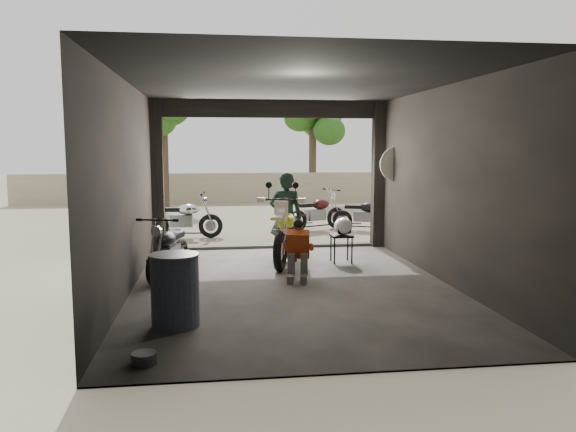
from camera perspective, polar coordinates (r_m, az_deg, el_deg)
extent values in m
plane|color=#7A6D56|center=(8.99, 0.47, -7.25)|extent=(80.00, 80.00, 0.00)
cube|color=#2D2B28|center=(8.99, 0.47, -7.19)|extent=(5.00, 7.00, 0.02)
plane|color=black|center=(8.77, 0.49, 13.45)|extent=(7.00, 7.00, 0.00)
cube|color=black|center=(5.31, 5.77, 0.34)|extent=(5.00, 0.02, 3.20)
cube|color=black|center=(8.75, -15.98, 2.71)|extent=(0.02, 7.00, 3.20)
cube|color=black|center=(9.42, 15.73, 3.00)|extent=(0.02, 7.00, 3.20)
cube|color=black|center=(12.08, -13.10, 3.90)|extent=(0.24, 0.24, 3.20)
cube|color=black|center=(12.55, 9.13, 4.10)|extent=(0.24, 0.24, 3.20)
cube|color=black|center=(12.14, -1.82, 10.80)|extent=(5.00, 0.16, 0.36)
cube|color=#2D2B28|center=(12.38, -1.80, -3.12)|extent=(5.00, 0.25, 0.08)
cube|color=gray|center=(22.72, -4.48, 2.89)|extent=(18.00, 0.30, 1.20)
cylinder|color=#382B1E|center=(21.21, -12.45, 5.68)|extent=(0.30, 0.30, 3.58)
ellipsoid|color=#1E4C14|center=(21.28, -12.61, 11.72)|extent=(2.20, 2.20, 3.14)
cylinder|color=#382B1E|center=(22.99, 2.51, 5.45)|extent=(0.30, 0.30, 3.20)
ellipsoid|color=#1E4C14|center=(23.03, 2.54, 10.43)|extent=(2.20, 2.20, 2.80)
imported|color=black|center=(10.81, -0.22, -0.15)|extent=(0.69, 0.50, 1.74)
cube|color=black|center=(10.76, 5.45, -2.01)|extent=(0.40, 0.40, 0.04)
cylinder|color=black|center=(10.61, 4.75, -3.60)|extent=(0.03, 0.03, 0.54)
cylinder|color=black|center=(10.68, 6.51, -3.54)|extent=(0.03, 0.03, 0.54)
cylinder|color=black|center=(10.93, 4.38, -3.28)|extent=(0.03, 0.03, 0.54)
cylinder|color=black|center=(11.00, 6.09, -3.23)|extent=(0.03, 0.03, 0.54)
ellipsoid|color=white|center=(10.70, 5.62, -1.05)|extent=(0.37, 0.39, 0.33)
cylinder|color=#3A4961|center=(7.08, -11.41, -7.51)|extent=(0.62, 0.62, 0.91)
cylinder|color=black|center=(12.03, 10.92, 1.20)|extent=(0.08, 0.08, 2.05)
cylinder|color=white|center=(11.96, 11.04, 5.19)|extent=(0.75, 0.03, 0.75)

